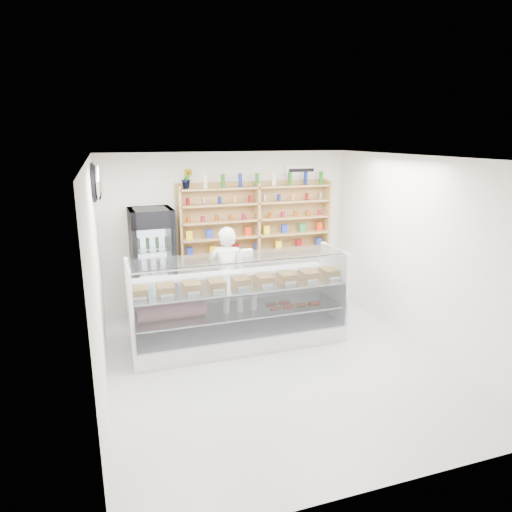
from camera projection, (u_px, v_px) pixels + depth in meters
name	position (u px, v px, depth m)	size (l,w,h in m)	color
room	(277.00, 266.00, 6.01)	(5.00, 5.00, 5.00)	#B0B0B5
display_counter	(239.00, 320.00, 6.88)	(3.18, 0.95, 1.38)	white
shop_worker	(227.00, 276.00, 7.50)	(0.61, 0.40, 1.66)	silver
drinks_cooler	(153.00, 265.00, 7.66)	(0.72, 0.70, 1.92)	black
wall_shelving	(257.00, 220.00, 8.26)	(2.84, 0.28, 1.33)	tan
potted_plant	(187.00, 179.00, 7.69)	(0.19, 0.15, 0.34)	#1E6626
security_mirror	(97.00, 183.00, 6.19)	(0.15, 0.50, 0.50)	silver
wall_sign	(301.00, 170.00, 8.44)	(0.62, 0.03, 0.20)	white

